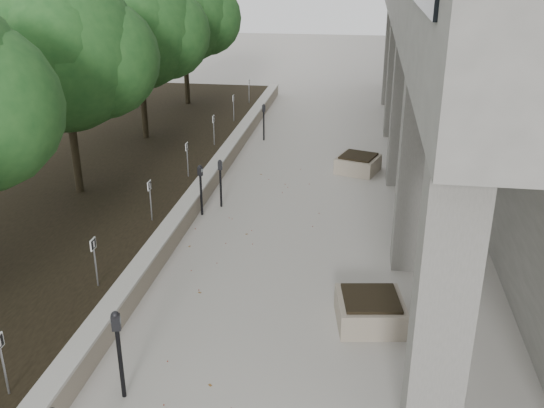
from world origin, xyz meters
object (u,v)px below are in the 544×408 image
Objects in this scene: crabapple_tree_3 at (67,86)px; parking_meter_5 at (264,122)px; crabapple_tree_4 at (139,54)px; crabapple_tree_5 at (184,35)px; parking_meter_3 at (201,190)px; parking_meter_2 at (120,355)px; planter_back at (358,163)px; planter_front at (370,310)px; parking_meter_4 at (221,183)px.

crabapple_tree_3 reaches higher than parking_meter_5.
crabapple_tree_5 is (0.00, 5.00, 0.00)m from crabapple_tree_4.
crabapple_tree_3 is at bearing -90.00° from crabapple_tree_4.
parking_meter_3 reaches higher than parking_meter_5.
planter_back is at bearing 57.65° from parking_meter_2.
parking_meter_2 is at bearing -145.11° from planter_front.
parking_meter_2 is at bearing -63.47° from parking_meter_3.
crabapple_tree_4 reaches higher than parking_meter_2.
parking_meter_2 is 1.30× the size of planter_back.
parking_meter_3 is 1.17× the size of planter_back.
parking_meter_2 is 13.43m from parking_meter_5.
parking_meter_2 is (3.84, -16.86, -2.39)m from crabapple_tree_5.
crabapple_tree_4 is at bearing 143.89° from parking_meter_3.
parking_meter_3 is at bearing -134.40° from planter_back.
parking_meter_2 is (3.84, -11.86, -2.39)m from crabapple_tree_4.
crabapple_tree_3 and crabapple_tree_4 have the same top height.
parking_meter_5 reaches higher than planter_front.
planter_front is at bearing -24.01° from parking_meter_3.
parking_meter_5 is (3.71, 1.57, -2.47)m from crabapple_tree_4.
crabapple_tree_4 is 7.69m from planter_back.
crabapple_tree_3 reaches higher than parking_meter_4.
parking_meter_5 is (3.71, 6.57, -2.47)m from crabapple_tree_3.
crabapple_tree_3 is at bearing 103.66° from parking_meter_2.
parking_meter_3 reaches higher than parking_meter_4.
planter_back is (7.03, -1.26, -2.86)m from crabapple_tree_4.
planter_front is at bearing -59.49° from parking_meter_4.
planter_front is (3.57, 2.49, -0.47)m from parking_meter_2.
crabapple_tree_4 is 12.69m from parking_meter_2.
parking_meter_5 is (0.10, 6.10, 0.01)m from parking_meter_4.
crabapple_tree_4 is 4.84× the size of planter_back.
crabapple_tree_4 is 5.00m from crabapple_tree_5.
crabapple_tree_5 is at bearing 116.44° from parking_meter_5.
crabapple_tree_5 is 9.84m from planter_back.
crabapple_tree_5 is at bearing 138.30° from planter_back.
planter_front is at bearing -30.50° from crabapple_tree_3.
parking_meter_2 reaches higher than planter_back.
planter_back is (3.32, -2.84, -0.38)m from parking_meter_5.
crabapple_tree_4 is at bearing 128.37° from planter_front.
crabapple_tree_3 is at bearing -160.71° from parking_meter_3.
parking_meter_2 is at bearing -72.05° from crabapple_tree_4.
crabapple_tree_4 is 4.76× the size of planter_front.
parking_meter_5 is at bearing -42.75° from crabapple_tree_5.
crabapple_tree_3 reaches higher than parking_meter_2.
crabapple_tree_4 reaches higher than parking_meter_3.
crabapple_tree_4 is 3.71× the size of parking_meter_2.
crabapple_tree_3 is at bearing -140.26° from parking_meter_5.
parking_meter_4 is 1.11× the size of planter_front.
crabapple_tree_4 is at bearing 92.36° from parking_meter_2.
crabapple_tree_5 is (0.00, 10.00, 0.00)m from crabapple_tree_3.
planter_front is 8.11m from planter_back.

